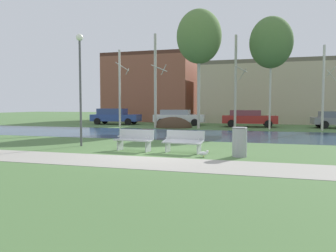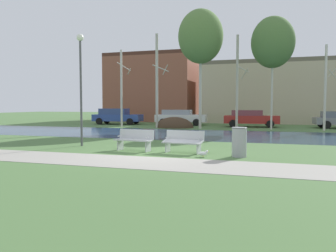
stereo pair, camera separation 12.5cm
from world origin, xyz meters
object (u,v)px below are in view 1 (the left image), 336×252
Objects in this scene: bench_right at (183,141)px; parked_sedan_second_white at (178,117)px; parked_van_nearest_blue at (115,116)px; seagull at (204,153)px; parked_hatch_third_red at (248,118)px; streetlamp at (80,71)px; bench_left at (134,139)px; trash_bin at (240,142)px.

parked_sedan_second_white is at bearing 105.30° from bench_right.
parked_sedan_second_white is at bearing 3.80° from parked_van_nearest_blue.
seagull is at bearing -72.59° from parked_sedan_second_white.
parked_hatch_third_red is at bearing -7.06° from parked_sedan_second_white.
parked_van_nearest_blue reaches higher than parked_sedan_second_white.
streetlamp is 1.05× the size of parked_sedan_second_white.
streetlamp is at bearing -69.44° from parked_van_nearest_blue.
parked_van_nearest_blue is at bearing 117.92° from bench_left.
trash_bin is at bearing -68.71° from parked_sedan_second_white.
parked_sedan_second_white reaches higher than seagull.
seagull is 0.08× the size of parked_van_nearest_blue.
bench_right is at bearing -74.70° from parked_sedan_second_white.
trash_bin is 17.14m from parked_hatch_third_red.
trash_bin is 2.65× the size of seagull.
trash_bin is 7.85m from streetlamp.
trash_bin is at bearing -88.19° from parked_hatch_third_red.
parked_van_nearest_blue reaches higher than bench_left.
parked_hatch_third_red is (-0.54, 17.13, 0.22)m from trash_bin.
parked_sedan_second_white is 6.50m from parked_hatch_third_red.
parked_sedan_second_white is at bearing 98.82° from bench_left.
parked_van_nearest_blue reaches higher than bench_right.
parked_sedan_second_white is (-4.80, 17.55, 0.30)m from bench_right.
parked_van_nearest_blue reaches higher than seagull.
bench_left is at bearing 165.38° from seagull.
trash_bin is 0.22× the size of parked_van_nearest_blue.
bench_left is 19.39m from parked_van_nearest_blue.
bench_right is 1.54× the size of trash_bin.
parked_van_nearest_blue is (-13.34, 17.51, 0.25)m from trash_bin.
bench_right is 1.28m from seagull.
bench_left is 17.16m from parked_hatch_third_red.
trash_bin is (4.26, -0.38, 0.08)m from bench_left.
seagull is at bearing -14.62° from bench_left.
parked_hatch_third_red reaches higher than bench_left.
seagull is 19.23m from parked_sedan_second_white.
bench_left is 2.08m from bench_right.
parked_sedan_second_white is (0.23, 16.75, -2.64)m from streetlamp.
trash_bin reaches higher than seagull.
streetlamp is at bearing 164.89° from bench_left.
parked_van_nearest_blue is 1.00× the size of parked_sedan_second_white.
streetlamp reaches higher than bench_left.
parked_sedan_second_white reaches higher than trash_bin.
streetlamp is 17.64m from parked_van_nearest_blue.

